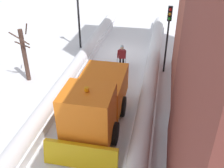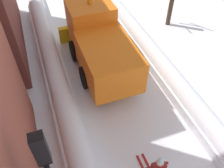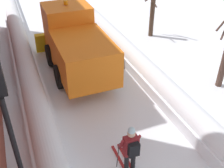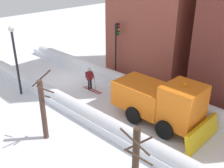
{
  "view_description": "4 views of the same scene",
  "coord_description": "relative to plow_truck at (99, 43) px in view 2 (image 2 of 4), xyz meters",
  "views": [
    {
      "loc": [
        -3.11,
        19.7,
        8.81
      ],
      "look_at": [
        -0.48,
        6.77,
        0.96
      ],
      "focal_mm": 42.42,
      "sensor_mm": 36.0,
      "label": 1
    },
    {
      "loc": [
        -2.86,
        0.29,
        8.26
      ],
      "look_at": [
        -0.41,
        7.06,
        0.95
      ],
      "focal_mm": 37.66,
      "sensor_mm": 36.0,
      "label": 2
    },
    {
      "loc": [
        -2.93,
        -2.04,
        6.89
      ],
      "look_at": [
        0.09,
        5.54,
        1.49
      ],
      "focal_mm": 43.25,
      "sensor_mm": 36.0,
      "label": 3
    },
    {
      "loc": [
        11.65,
        16.84,
        8.92
      ],
      "look_at": [
        0.45,
        6.03,
        1.74
      ],
      "focal_mm": 42.52,
      "sensor_mm": 36.0,
      "label": 4
    }
  ],
  "objects": [
    {
      "name": "snowbank_right",
      "position": [
        2.82,
        0.59,
        -1.09
      ],
      "size": [
        1.1,
        36.0,
        0.94
      ],
      "color": "white",
      "rests_on": "ground"
    },
    {
      "name": "plow_truck",
      "position": [
        0.0,
        0.0,
        0.0
      ],
      "size": [
        3.2,
        5.98,
        3.12
      ],
      "color": "orange",
      "rests_on": "ground"
    },
    {
      "name": "ground_plane",
      "position": [
        0.22,
        0.59,
        -1.48
      ],
      "size": [
        80.0,
        80.0,
        0.0
      ],
      "primitive_type": "plane",
      "color": "white"
    },
    {
      "name": "snowbank_left",
      "position": [
        -2.38,
        0.59,
        -1.05
      ],
      "size": [
        1.1,
        36.0,
        1.0
      ],
      "color": "white",
      "rests_on": "ground"
    }
  ]
}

